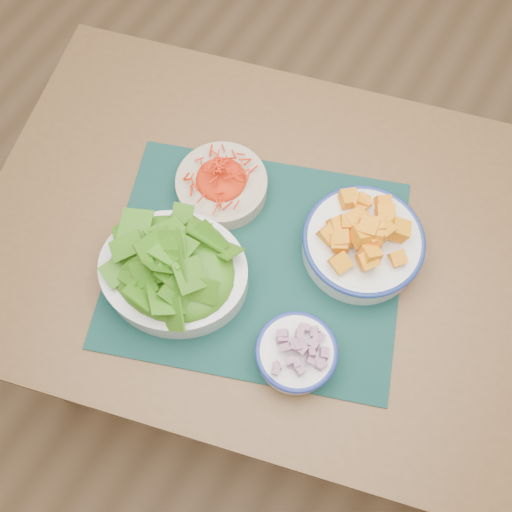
% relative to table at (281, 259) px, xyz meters
% --- Properties ---
extents(ground, '(4.00, 4.00, 0.00)m').
position_rel_table_xyz_m(ground, '(-0.21, 0.26, -0.65)').
color(ground, '#916A46').
rests_on(ground, ground).
extents(table, '(1.39, 1.10, 0.75)m').
position_rel_table_xyz_m(table, '(0.00, 0.00, 0.00)').
color(table, brown).
rests_on(table, ground).
extents(placemat, '(0.69, 0.62, 0.00)m').
position_rel_table_xyz_m(placemat, '(-0.02, -0.07, 0.10)').
color(placemat, black).
rests_on(placemat, table).
extents(carrot_bowl, '(0.23, 0.23, 0.07)m').
position_rel_table_xyz_m(carrot_bowl, '(-0.16, 0.03, 0.14)').
color(carrot_bowl, '#C4B492').
rests_on(carrot_bowl, placemat).
extents(squash_bowl, '(0.27, 0.27, 0.12)m').
position_rel_table_xyz_m(squash_bowl, '(0.14, 0.06, 0.16)').
color(squash_bowl, white).
rests_on(squash_bowl, placemat).
extents(lettuce_bowl, '(0.34, 0.31, 0.13)m').
position_rel_table_xyz_m(lettuce_bowl, '(-0.14, -0.18, 0.16)').
color(lettuce_bowl, white).
rests_on(lettuce_bowl, placemat).
extents(onion_bowl, '(0.16, 0.16, 0.08)m').
position_rel_table_xyz_m(onion_bowl, '(0.13, -0.19, 0.14)').
color(onion_bowl, white).
rests_on(onion_bowl, placemat).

